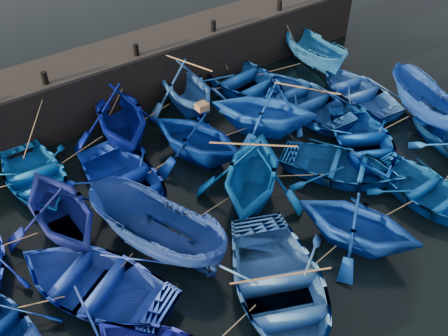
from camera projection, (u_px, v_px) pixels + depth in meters
ground at (278, 233)px, 17.13m from camera, size 120.00×120.00×0.00m
quay_wall at (131, 75)px, 22.78m from camera, size 26.00×2.50×2.50m
quay_top at (127, 48)px, 21.93m from camera, size 26.00×2.50×0.12m
bollard_1 at (45, 78)px, 19.40m from camera, size 0.24×0.24×0.50m
bollard_2 at (136, 50)px, 21.17m from camera, size 0.24×0.24×0.50m
bollard_3 at (213, 26)px, 22.94m from camera, size 0.24×0.24×0.50m
bollard_4 at (279, 5)px, 24.72m from camera, size 0.24×0.24×0.50m
boat_1 at (35, 177)px, 18.61m from camera, size 3.47×4.74×0.96m
boat_2 at (120, 114)px, 20.32m from camera, size 5.29×5.76×2.54m
boat_3 at (185, 86)px, 22.18m from camera, size 4.29×4.84×2.35m
boat_4 at (243, 80)px, 23.72m from camera, size 4.63×6.06×1.17m
boat_5 at (314, 53)px, 25.18m from camera, size 2.14×4.61×1.72m
boat_7 at (60, 208)px, 16.39m from camera, size 3.89×4.48×2.32m
boat_8 at (126, 183)px, 18.24m from camera, size 3.91×5.31×1.07m
boat_9 at (197, 136)px, 19.47m from camera, size 4.92×5.26×2.24m
boat_10 at (264, 109)px, 20.80m from camera, size 5.85×5.90×2.35m
boat_11 at (306, 99)px, 22.52m from camera, size 3.89×5.30×1.07m
boat_12 at (358, 90)px, 23.17m from camera, size 3.97×5.16×0.99m
boat_14 at (94, 282)px, 14.92m from camera, size 5.89×6.44×1.09m
boat_15 at (156, 231)px, 15.84m from camera, size 3.80×5.48×1.99m
boat_16 at (252, 172)px, 17.68m from camera, size 6.10×6.05×2.43m
boat_17 at (342, 167)px, 19.04m from camera, size 5.38×5.75×0.97m
boat_18 at (363, 141)px, 20.24m from camera, size 5.37×5.99×1.02m
boat_19 at (424, 103)px, 21.66m from camera, size 2.86×4.81×1.75m
boat_22 at (280, 289)px, 14.66m from camera, size 6.08×6.94×1.20m
boat_23 at (359, 222)px, 16.03m from camera, size 4.94×5.20×2.15m
boat_24 at (429, 192)px, 18.00m from camera, size 3.26×4.51×0.93m
wooden_crate at (202, 106)px, 18.79m from camera, size 0.44×0.39×0.26m
mooring_ropes at (195, 144)px, 19.47m from camera, size 18.33×12.03×2.10m
loose_oars at (255, 129)px, 18.67m from camera, size 9.96×12.50×1.42m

